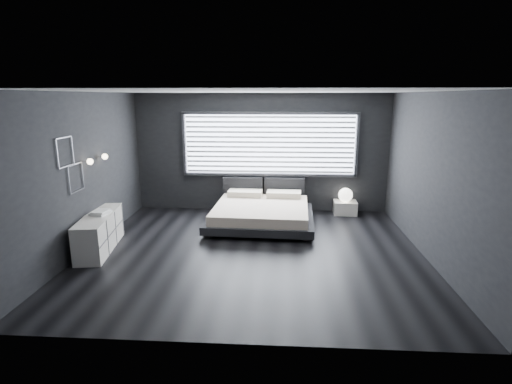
{
  "coord_description": "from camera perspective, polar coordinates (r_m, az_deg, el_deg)",
  "views": [
    {
      "loc": [
        0.48,
        -6.7,
        2.72
      ],
      "look_at": [
        0.0,
        0.85,
        0.9
      ],
      "focal_mm": 28.0,
      "sensor_mm": 36.0,
      "label": 1
    }
  ],
  "objects": [
    {
      "name": "orb_lamp",
      "position": [
        9.55,
        12.67,
        -0.41
      ],
      "size": [
        0.33,
        0.33,
        0.33
      ],
      "primitive_type": "sphere",
      "color": "white",
      "rests_on": "nightstand"
    },
    {
      "name": "headboard",
      "position": [
        9.59,
        1.09,
        0.58
      ],
      "size": [
        1.96,
        0.16,
        0.52
      ],
      "color": "black",
      "rests_on": "ground"
    },
    {
      "name": "bed",
      "position": [
        8.66,
        0.78,
        -2.94
      ],
      "size": [
        2.3,
        2.2,
        0.57
      ],
      "color": "black",
      "rests_on": "ground"
    },
    {
      "name": "window",
      "position": [
        9.46,
        1.94,
        6.79
      ],
      "size": [
        4.14,
        0.09,
        1.52
      ],
      "color": "white",
      "rests_on": "ground"
    },
    {
      "name": "wall_art_upper",
      "position": [
        7.11,
        -25.59,
        5.17
      ],
      "size": [
        0.01,
        0.48,
        0.48
      ],
      "color": "#47474C",
      "rests_on": "ground"
    },
    {
      "name": "wall_art_lower",
      "position": [
        7.4,
        -24.3,
        1.87
      ],
      "size": [
        0.01,
        0.48,
        0.48
      ],
      "color": "#47474C",
      "rests_on": "ground"
    },
    {
      "name": "sconce_near",
      "position": [
        7.63,
        -22.64,
        4.03
      ],
      "size": [
        0.18,
        0.11,
        0.11
      ],
      "color": "silver",
      "rests_on": "ground"
    },
    {
      "name": "sconce_far",
      "position": [
        8.16,
        -20.81,
        4.76
      ],
      "size": [
        0.18,
        0.11,
        0.11
      ],
      "color": "silver",
      "rests_on": "ground"
    },
    {
      "name": "nightstand",
      "position": [
        9.67,
        12.59,
        -2.18
      ],
      "size": [
        0.55,
        0.46,
        0.31
      ],
      "primitive_type": "cube",
      "rotation": [
        0.0,
        0.0,
        -0.04
      ],
      "color": "white",
      "rests_on": "ground"
    },
    {
      "name": "book_stack",
      "position": [
        7.72,
        -21.33,
        -2.72
      ],
      "size": [
        0.32,
        0.39,
        0.07
      ],
      "color": "silver",
      "rests_on": "dresser"
    },
    {
      "name": "dresser",
      "position": [
        7.78,
        -21.41,
        -5.37
      ],
      "size": [
        0.69,
        1.68,
        0.65
      ],
      "color": "white",
      "rests_on": "ground"
    },
    {
      "name": "room",
      "position": [
        6.85,
        -0.45,
        2.4
      ],
      "size": [
        6.04,
        6.0,
        2.8
      ],
      "color": "black",
      "rests_on": "ground"
    }
  ]
}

